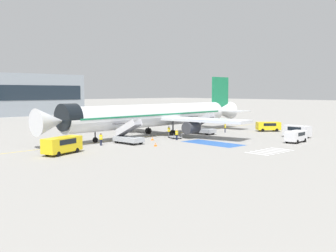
{
  "coord_description": "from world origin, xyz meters",
  "views": [
    {
      "loc": [
        -45.8,
        -52.58,
        7.82
      ],
      "look_at": [
        0.72,
        -2.74,
        1.81
      ],
      "focal_mm": 42.0,
      "sensor_mm": 36.0,
      "label": 1
    }
  ],
  "objects": [
    {
      "name": "apron_walkway_bar_2",
      "position": [
        -1.89,
        -24.45,
        0.0
      ],
      "size": [
        0.44,
        3.6,
        0.01
      ],
      "primitive_type": "cube",
      "color": "silver",
      "rests_on": "ground_plane"
    },
    {
      "name": "traffic_cone_0",
      "position": [
        -9.13,
        -10.69,
        0.27
      ],
      "size": [
        0.48,
        0.48,
        0.54
      ],
      "color": "orange",
      "rests_on": "ground_plane"
    },
    {
      "name": "apron_walkway_bar_1",
      "position": [
        -3.09,
        -24.45,
        0.0
      ],
      "size": [
        0.44,
        3.6,
        0.01
      ],
      "primitive_type": "cube",
      "color": "silver",
      "rests_on": "ground_plane"
    },
    {
      "name": "boarding_stairs_forward",
      "position": [
        -10.27,
        -5.78,
        0.97
      ],
      "size": [
        2.56,
        5.36,
        3.83
      ],
      "rotation": [
        0.0,
        0.0,
        0.08
      ],
      "color": "#ADB2BA",
      "rests_on": "ground_plane"
    },
    {
      "name": "apron_walkway_bar_3",
      "position": [
        -0.69,
        -24.45,
        0.0
      ],
      "size": [
        0.44,
        3.6,
        0.01
      ],
      "primitive_type": "cube",
      "color": "silver",
      "rests_on": "ground_plane"
    },
    {
      "name": "ground_plane",
      "position": [
        0.0,
        0.0,
        0.0
      ],
      "size": [
        600.0,
        600.0,
        0.0
      ],
      "primitive_type": "plane",
      "color": "gray"
    },
    {
      "name": "ground_crew_2",
      "position": [
        -1.81,
        -7.52,
        0.99
      ],
      "size": [
        0.31,
        0.47,
        1.72
      ],
      "rotation": [
        0.0,
        0.0,
        1.77
      ],
      "color": "#191E38",
      "rests_on": "ground_plane"
    },
    {
      "name": "apron_leadline_yellow",
      "position": [
        -0.69,
        -0.53,
        0.0
      ],
      "size": [
        79.97,
        6.24,
        0.01
      ],
      "primitive_type": "cube",
      "rotation": [
        0.0,
        0.0,
        1.65
      ],
      "color": "gold",
      "rests_on": "ground_plane"
    },
    {
      "name": "service_van_0",
      "position": [
        9.3,
        -22.3,
        1.09
      ],
      "size": [
        4.43,
        2.12,
        1.79
      ],
      "rotation": [
        0.0,
        0.0,
        4.79
      ],
      "color": "silver",
      "rests_on": "ground_plane"
    },
    {
      "name": "apron_walkway_bar_0",
      "position": [
        -4.29,
        -24.45,
        0.0
      ],
      "size": [
        0.44,
        3.6,
        0.01
      ],
      "primitive_type": "cube",
      "color": "silver",
      "rests_on": "ground_plane"
    },
    {
      "name": "ground_crew_0",
      "position": [
        0.43,
        -3.27,
        1.06
      ],
      "size": [
        0.46,
        0.47,
        1.83
      ],
      "rotation": [
        0.0,
        0.0,
        5.45
      ],
      "color": "#2D2D33",
      "rests_on": "ground_plane"
    },
    {
      "name": "fuel_tanker",
      "position": [
        5.81,
        20.86,
        1.74
      ],
      "size": [
        10.9,
        2.99,
        3.44
      ],
      "rotation": [
        0.0,
        0.0,
        1.53
      ],
      "color": "#38383D",
      "rests_on": "ground_plane"
    },
    {
      "name": "traffic_cone_1",
      "position": [
        -4.97,
        -5.15,
        0.27
      ],
      "size": [
        0.49,
        0.49,
        0.55
      ],
      "color": "orange",
      "rests_on": "ground_plane"
    },
    {
      "name": "apron_stand_patch_blue",
      "position": [
        -0.69,
        -14.16,
        0.0
      ],
      "size": [
        4.15,
        9.63,
        0.01
      ],
      "primitive_type": "cube",
      "color": "#2856A8",
      "rests_on": "ground_plane"
    },
    {
      "name": "ground_crew_1",
      "position": [
        13.11,
        -5.46,
        1.02
      ],
      "size": [
        0.45,
        0.48,
        1.76
      ],
      "rotation": [
        0.0,
        0.0,
        4.05
      ],
      "color": "#191E38",
      "rests_on": "ground_plane"
    },
    {
      "name": "apron_walkway_bar_4",
      "position": [
        0.51,
        -24.45,
        0.0
      ],
      "size": [
        0.44,
        3.6,
        0.01
      ],
      "primitive_type": "cube",
      "color": "silver",
      "rests_on": "ground_plane"
    },
    {
      "name": "service_van_1",
      "position": [
        15.63,
        -18.98,
        1.22
      ],
      "size": [
        2.12,
        4.48,
        2.03
      ],
      "rotation": [
        0.0,
        0.0,
        3.17
      ],
      "color": "silver",
      "rests_on": "ground_plane"
    },
    {
      "name": "baggage_cart",
      "position": [
        -0.5,
        -5.71,
        0.26
      ],
      "size": [
        2.35,
        2.97,
        0.87
      ],
      "rotation": [
        0.0,
        0.0,
        5.91
      ],
      "color": "gray",
      "rests_on": "ground_plane"
    },
    {
      "name": "service_van_2",
      "position": [
        21.0,
        -9.91,
        1.12
      ],
      "size": [
        4.76,
        4.35,
        1.84
      ],
      "rotation": [
        0.0,
        0.0,
        4.04
      ],
      "color": "yellow",
      "rests_on": "ground_plane"
    },
    {
      "name": "boarding_stairs_aft",
      "position": [
        7.76,
        -4.41,
        1.0
      ],
      "size": [
        2.56,
        5.36,
        4.09
      ],
      "rotation": [
        0.0,
        0.0,
        0.08
      ],
      "color": "#ADB2BA",
      "rests_on": "ground_plane"
    },
    {
      "name": "service_van_3",
      "position": [
        -22.33,
        -8.07,
        1.28
      ],
      "size": [
        5.8,
        3.7,
        2.14
      ],
      "rotation": [
        0.0,
        0.0,
        5.06
      ],
      "color": "yellow",
      "rests_on": "ground_plane"
    },
    {
      "name": "ground_crew_3",
      "position": [
        -14.41,
        -4.71,
        1.05
      ],
      "size": [
        0.46,
        0.48,
        1.8
      ],
      "rotation": [
        0.0,
        0.0,
        2.29
      ],
      "color": "#191E38",
      "rests_on": "ground_plane"
    },
    {
      "name": "apron_walkway_bar_5",
      "position": [
        1.71,
        -24.45,
        0.0
      ],
      "size": [
        0.44,
        3.6,
        0.01
      ],
      "primitive_type": "cube",
      "color": "silver",
      "rests_on": "ground_plane"
    },
    {
      "name": "airliner",
      "position": [
        -0.09,
        -0.48,
        3.63
      ],
      "size": [
        46.55,
        33.0,
        10.84
      ],
      "rotation": [
        0.0,
        0.0,
        1.65
      ],
      "color": "silver",
      "rests_on": "ground_plane"
    }
  ]
}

